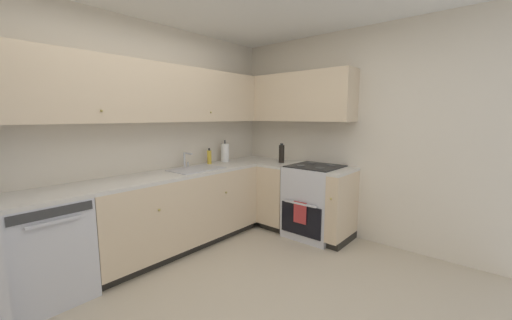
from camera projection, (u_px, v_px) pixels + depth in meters
The scene contains 16 objects.
ground_plane at pixel (238, 315), 2.33m from camera, with size 4.11×3.30×0.02m, color #BCAD93.
wall_back at pixel (125, 139), 3.23m from camera, with size 4.21×0.05×2.56m, color beige.
wall_right at pixel (353, 136), 3.71m from camera, with size 0.05×3.40×2.56m, color beige.
dishwasher at pixel (45, 249), 2.47m from camera, with size 0.60×0.63×0.86m.
lower_cabinets_back at pixel (180, 211), 3.47m from camera, with size 2.03×0.62×0.86m.
countertop_back at pixel (178, 173), 3.40m from camera, with size 3.24×0.60×0.04m, color beige.
lower_cabinets_right at pixel (297, 199), 3.98m from camera, with size 0.62×1.16×0.86m.
countertop_right at pixel (297, 166), 3.91m from camera, with size 0.60×1.16×0.03m.
oven_range at pixel (315, 201), 3.82m from camera, with size 0.68×0.62×1.05m.
upper_cabinets_back at pixel (155, 93), 3.24m from camera, with size 2.92×0.34×0.62m.
upper_cabinets_right at pixel (292, 98), 4.01m from camera, with size 0.32×1.70×0.62m.
sink at pixel (197, 173), 3.56m from camera, with size 0.60×0.40×0.10m.
faucet at pixel (186, 158), 3.68m from camera, with size 0.07×0.16×0.19m.
soap_bottle at pixel (209, 157), 3.96m from camera, with size 0.06×0.06×0.21m.
paper_towel_roll at pixel (225, 153), 4.15m from camera, with size 0.11×0.11×0.31m.
oil_bottle at pixel (282, 154), 4.05m from camera, with size 0.07×0.07×0.26m.
Camera 1 is at (-1.53, -1.50, 1.52)m, focal length 21.01 mm.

